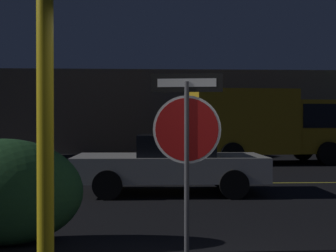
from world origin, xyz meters
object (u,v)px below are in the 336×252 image
object	(u,v)px
stop_sign	(187,128)
passing_car_2	(171,163)
hedge_bush_1	(4,192)
delivery_truck	(272,123)
yellow_pole_left	(45,98)

from	to	relation	value
stop_sign	passing_car_2	xyz separation A→B (m)	(0.06, 4.67, -0.84)
stop_sign	hedge_bush_1	world-z (taller)	stop_sign
stop_sign	delivery_truck	distance (m)	12.49
yellow_pole_left	hedge_bush_1	xyz separation A→B (m)	(-1.00, 2.27, -1.09)
stop_sign	passing_car_2	world-z (taller)	stop_sign
hedge_bush_1	yellow_pole_left	bearing A→B (deg)	-66.25
stop_sign	passing_car_2	bearing A→B (deg)	98.29
hedge_bush_1	delivery_truck	xyz separation A→B (m)	(6.55, 11.27, 0.82)
passing_car_2	delivery_truck	xyz separation A→B (m)	(4.19, 7.07, 0.85)
hedge_bush_1	passing_car_2	distance (m)	4.82
yellow_pole_left	hedge_bush_1	world-z (taller)	yellow_pole_left
passing_car_2	delivery_truck	size ratio (longest dim) A/B	0.70
passing_car_2	delivery_truck	world-z (taller)	delivery_truck
yellow_pole_left	passing_car_2	world-z (taller)	yellow_pole_left
stop_sign	yellow_pole_left	bearing A→B (deg)	-116.54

